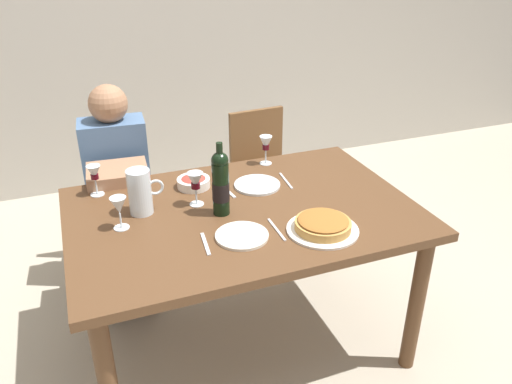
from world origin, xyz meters
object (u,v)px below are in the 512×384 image
(wine_bottle, at_px, (221,183))
(chair_left, at_px, (120,192))
(wine_glass_left_diner, at_px, (195,182))
(dinner_plate_left_setting, at_px, (257,185))
(baked_tart, at_px, (323,225))
(wine_glass_spare, at_px, (119,207))
(wine_glass_centre, at_px, (266,145))
(dinner_plate_right_setting, at_px, (242,236))
(chair_right, at_px, (263,171))
(wine_glass_right_diner, at_px, (94,174))
(water_pitcher, at_px, (140,194))
(diner_left, at_px, (120,191))
(dining_table, at_px, (243,227))
(salad_bowl, at_px, (194,182))

(wine_bottle, bearing_deg, chair_left, 110.95)
(wine_glass_left_diner, xyz_separation_m, dinner_plate_left_setting, (0.32, 0.08, -0.10))
(baked_tart, height_order, dinner_plate_left_setting, baked_tart)
(wine_glass_spare, bearing_deg, wine_bottle, -3.61)
(wine_glass_centre, bearing_deg, baked_tart, -92.94)
(dinner_plate_left_setting, bearing_deg, dinner_plate_right_setting, -118.64)
(dinner_plate_left_setting, height_order, chair_right, chair_right)
(dinner_plate_right_setting, bearing_deg, wine_glass_left_diner, 106.47)
(wine_glass_right_diner, bearing_deg, chair_right, 25.92)
(water_pitcher, distance_m, dinner_plate_right_setting, 0.49)
(wine_glass_left_diner, bearing_deg, wine_glass_spare, -165.56)
(wine_bottle, bearing_deg, diner_left, 118.32)
(dining_table, height_order, salad_bowl, salad_bowl)
(wine_bottle, height_order, wine_glass_left_diner, wine_bottle)
(wine_glass_left_diner, xyz_separation_m, wine_glass_spare, (-0.34, -0.09, -0.01))
(baked_tart, bearing_deg, water_pitcher, 147.73)
(baked_tart, distance_m, chair_left, 1.41)
(wine_glass_spare, bearing_deg, baked_tart, -22.48)
(water_pitcher, xyz_separation_m, wine_glass_left_diner, (0.24, -0.01, 0.02))
(water_pitcher, xyz_separation_m, baked_tart, (0.66, -0.42, -0.06))
(dinner_plate_right_setting, relative_size, chair_right, 0.25)
(wine_bottle, relative_size, wine_glass_centre, 2.13)
(baked_tart, bearing_deg, dining_table, 130.02)
(wine_glass_spare, distance_m, dinner_plate_right_setting, 0.51)
(dining_table, distance_m, baked_tart, 0.39)
(dinner_plate_right_setting, height_order, diner_left, diner_left)
(wine_glass_centre, distance_m, chair_left, 0.94)
(dinner_plate_left_setting, relative_size, diner_left, 0.19)
(baked_tart, xyz_separation_m, wine_glass_spare, (-0.76, 0.31, 0.07))
(water_pitcher, height_order, wine_glass_left_diner, water_pitcher)
(water_pitcher, bearing_deg, wine_glass_spare, -135.25)
(chair_left, relative_size, chair_right, 1.00)
(water_pitcher, distance_m, wine_glass_spare, 0.14)
(wine_glass_left_diner, bearing_deg, wine_glass_centre, 34.10)
(dining_table, bearing_deg, diner_left, 124.36)
(dining_table, distance_m, wine_glass_left_diner, 0.29)
(dinner_plate_left_setting, height_order, chair_left, chair_left)
(salad_bowl, bearing_deg, chair_right, 44.53)
(wine_glass_left_diner, relative_size, wine_glass_spare, 1.10)
(chair_left, bearing_deg, baked_tart, 124.06)
(wine_glass_left_diner, xyz_separation_m, dinner_plate_right_setting, (0.10, -0.33, -0.10))
(water_pitcher, bearing_deg, chair_left, 92.07)
(wine_bottle, bearing_deg, dinner_plate_right_setting, -85.51)
(salad_bowl, relative_size, wine_glass_right_diner, 1.07)
(salad_bowl, distance_m, dinner_plate_left_setting, 0.30)
(dinner_plate_right_setting, bearing_deg, chair_right, 64.20)
(salad_bowl, height_order, wine_glass_right_diner, wine_glass_right_diner)
(wine_glass_centre, relative_size, chair_left, 0.18)
(dinner_plate_right_setting, bearing_deg, wine_glass_spare, 151.11)
(baked_tart, xyz_separation_m, wine_glass_centre, (0.04, 0.71, 0.08))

